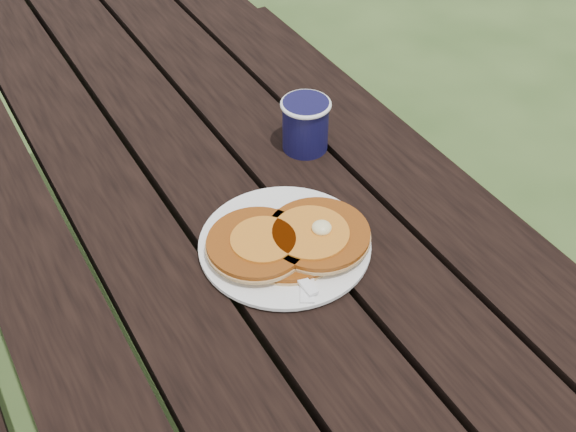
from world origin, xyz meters
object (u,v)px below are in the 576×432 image
pancake_stack (290,240)px  picnic_table (191,282)px  coffee_cup (305,122)px  plate (285,245)px

pancake_stack → picnic_table: bearing=96.3°
pancake_stack → coffee_cup: 0.26m
picnic_table → pancake_stack: bearing=-83.7°
picnic_table → pancake_stack: (0.04, -0.35, 0.41)m
plate → picnic_table: bearing=96.2°
coffee_cup → plate: bearing=-128.2°
plate → pancake_stack: (0.00, -0.01, 0.02)m
plate → coffee_cup: bearing=51.8°
picnic_table → coffee_cup: (0.19, -0.14, 0.44)m
pancake_stack → plate: bearing=100.6°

